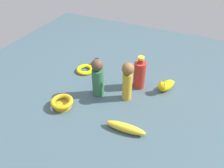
% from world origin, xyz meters
% --- Properties ---
extents(ground, '(2.00, 2.00, 0.00)m').
position_xyz_m(ground, '(0.00, 0.00, 0.00)').
color(ground, '#384C56').
extents(cat_figurine, '(0.15, 0.10, 0.08)m').
position_xyz_m(cat_figurine, '(0.16, -0.27, 0.03)').
color(cat_figurine, '#DEAE0B').
rests_on(cat_figurine, ground).
extents(nail_polish_jar, '(0.03, 0.03, 0.04)m').
position_xyz_m(nail_polish_jar, '(0.24, 0.23, 0.02)').
color(nail_polish_jar, brown).
rests_on(nail_polish_jar, ground).
extents(bottle_tall, '(0.07, 0.07, 0.21)m').
position_xyz_m(bottle_tall, '(0.13, -0.12, 0.09)').
color(bottle_tall, '#A02720').
rests_on(bottle_tall, ground).
extents(person_figure_adult, '(0.08, 0.08, 0.23)m').
position_xyz_m(person_figure_adult, '(-0.03, 0.07, 0.11)').
color(person_figure_adult, '#2B603E').
rests_on(person_figure_adult, ground).
extents(bowl, '(0.12, 0.12, 0.05)m').
position_xyz_m(bowl, '(-0.21, 0.20, 0.03)').
color(bowl, '#BB931A').
rests_on(bowl, ground).
extents(person_figure_child, '(0.07, 0.07, 0.23)m').
position_xyz_m(person_figure_child, '(-0.00, -0.09, 0.13)').
color(person_figure_child, gold).
rests_on(person_figure_child, ground).
extents(banana, '(0.05, 0.20, 0.04)m').
position_xyz_m(banana, '(-0.22, -0.17, 0.02)').
color(banana, gold).
rests_on(banana, ground).
extents(bangle, '(0.11, 0.11, 0.02)m').
position_xyz_m(bangle, '(0.13, 0.26, 0.01)').
color(bangle, yellow).
rests_on(bangle, ground).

